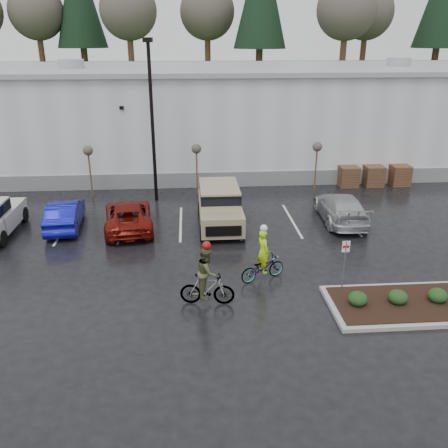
{
  "coord_description": "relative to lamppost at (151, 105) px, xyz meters",
  "views": [
    {
      "loc": [
        -1.96,
        -15.54,
        9.24
      ],
      "look_at": [
        -0.45,
        4.47,
        1.3
      ],
      "focal_mm": 38.0,
      "sensor_mm": 36.0,
      "label": 1
    }
  ],
  "objects": [
    {
      "name": "lamppost",
      "position": [
        0.0,
        0.0,
        0.0
      ],
      "size": [
        0.5,
        1.0,
        9.22
      ],
      "color": "black",
      "rests_on": "ground"
    },
    {
      "name": "cyclist_olive",
      "position": [
        2.57,
        -12.24,
        -4.78
      ],
      "size": [
        2.0,
        0.99,
        2.53
      ],
      "rotation": [
        0.0,
        0.0,
        1.44
      ],
      "color": "#3F3F44",
      "rests_on": "ground"
    },
    {
      "name": "fire_lane_sign",
      "position": [
        7.8,
        -11.8,
        -4.28
      ],
      "size": [
        0.3,
        0.05,
        2.2
      ],
      "color": "gray",
      "rests_on": "ground"
    },
    {
      "name": "sapling_mid",
      "position": [
        2.5,
        1.0,
        -2.96
      ],
      "size": [
        0.6,
        0.6,
        3.2
      ],
      "color": "#523620",
      "rests_on": "ground"
    },
    {
      "name": "ground",
      "position": [
        4.0,
        -12.0,
        -5.69
      ],
      "size": [
        120.0,
        120.0,
        0.0
      ],
      "primitive_type": "plane",
      "color": "black",
      "rests_on": "ground"
    },
    {
      "name": "car_blue",
      "position": [
        -4.44,
        -4.09,
        -4.96
      ],
      "size": [
        1.9,
        4.49,
        1.44
      ],
      "primitive_type": "imported",
      "rotation": [
        0.0,
        0.0,
        3.23
      ],
      "color": "#0C0D8A",
      "rests_on": "ground"
    },
    {
      "name": "pallet_stack_b",
      "position": [
        14.2,
        2.0,
        -5.01
      ],
      "size": [
        1.2,
        1.2,
        1.35
      ],
      "primitive_type": "cube",
      "color": "#523620",
      "rests_on": "ground"
    },
    {
      "name": "wooded_ridge",
      "position": [
        4.0,
        33.0,
        -2.69
      ],
      "size": [
        80.0,
        25.0,
        6.0
      ],
      "primitive_type": "cube",
      "color": "#1F3C19",
      "rests_on": "ground"
    },
    {
      "name": "shrub_b",
      "position": [
        9.5,
        -13.0,
        -5.27
      ],
      "size": [
        0.7,
        0.7,
        0.52
      ],
      "primitive_type": "ellipsoid",
      "color": "#123615",
      "rests_on": "curb_island"
    },
    {
      "name": "shrub_c",
      "position": [
        11.0,
        -13.0,
        -5.27
      ],
      "size": [
        0.7,
        0.7,
        0.52
      ],
      "primitive_type": "ellipsoid",
      "color": "#123615",
      "rests_on": "curb_island"
    },
    {
      "name": "shrub_a",
      "position": [
        8.0,
        -13.0,
        -5.27
      ],
      "size": [
        0.7,
        0.7,
        0.52
      ],
      "primitive_type": "ellipsoid",
      "color": "#123615",
      "rests_on": "curb_island"
    },
    {
      "name": "cyclist_hivis",
      "position": [
        4.89,
        -10.5,
        -4.95
      ],
      "size": [
        2.09,
        1.42,
        2.4
      ],
      "rotation": [
        0.0,
        0.0,
        1.98
      ],
      "color": "#3F3F44",
      "rests_on": "ground"
    },
    {
      "name": "warehouse",
      "position": [
        4.0,
        9.99,
        -2.04
      ],
      "size": [
        60.5,
        15.5,
        7.2
      ],
      "color": "silver",
      "rests_on": "ground"
    },
    {
      "name": "sapling_west",
      "position": [
        -4.0,
        1.0,
        -2.96
      ],
      "size": [
        0.6,
        0.6,
        3.2
      ],
      "color": "#523620",
      "rests_on": "ground"
    },
    {
      "name": "car_far_silver",
      "position": [
        10.05,
        -4.24,
        -4.94
      ],
      "size": [
        2.31,
        5.23,
        1.49
      ],
      "primitive_type": "imported",
      "rotation": [
        0.0,
        0.0,
        3.1
      ],
      "color": "#B9BCC1",
      "rests_on": "ground"
    },
    {
      "name": "curb_island",
      "position": [
        11.0,
        -13.0,
        -5.61
      ],
      "size": [
        8.0,
        3.0,
        0.15
      ],
      "primitive_type": "cube",
      "color": "gray",
      "rests_on": "ground"
    },
    {
      "name": "pallet_stack_c",
      "position": [
        16.0,
        2.0,
        -5.01
      ],
      "size": [
        1.2,
        1.2,
        1.35
      ],
      "primitive_type": "cube",
      "color": "#523620",
      "rests_on": "ground"
    },
    {
      "name": "car_red",
      "position": [
        -1.15,
        -4.48,
        -4.98
      ],
      "size": [
        2.95,
        5.3,
        1.4
      ],
      "primitive_type": "imported",
      "rotation": [
        0.0,
        0.0,
        3.27
      ],
      "color": "maroon",
      "rests_on": "ground"
    },
    {
      "name": "suv_tan",
      "position": [
        3.56,
        -4.53,
        -4.66
      ],
      "size": [
        2.2,
        5.1,
        2.06
      ],
      "primitive_type": null,
      "color": "tan",
      "rests_on": "ground"
    },
    {
      "name": "pallet_stack_a",
      "position": [
        12.5,
        2.0,
        -5.01
      ],
      "size": [
        1.2,
        1.2,
        1.35
      ],
      "primitive_type": "cube",
      "color": "#523620",
      "rests_on": "ground"
    },
    {
      "name": "sapling_east",
      "position": [
        10.0,
        1.0,
        -2.96
      ],
      "size": [
        0.6,
        0.6,
        3.2
      ],
      "color": "#523620",
      "rests_on": "ground"
    },
    {
      "name": "mulch_bed",
      "position": [
        11.0,
        -13.0,
        -5.52
      ],
      "size": [
        7.6,
        2.6,
        0.04
      ],
      "primitive_type": "cube",
      "color": "black",
      "rests_on": "curb_island"
    }
  ]
}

